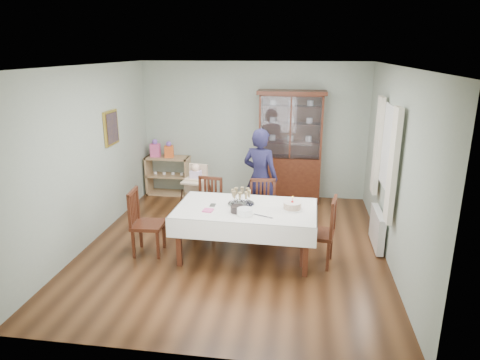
% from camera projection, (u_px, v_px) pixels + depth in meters
% --- Properties ---
extents(floor, '(5.00, 5.00, 0.00)m').
position_uv_depth(floor, '(234.00, 246.00, 6.61)').
color(floor, '#593319').
rests_on(floor, ground).
extents(room_shell, '(5.00, 5.00, 5.00)m').
position_uv_depth(room_shell, '(239.00, 131.00, 6.62)').
color(room_shell, '#9EAA99').
rests_on(room_shell, floor).
extents(dining_table, '(2.03, 1.20, 0.76)m').
position_uv_depth(dining_table, '(246.00, 232.00, 6.19)').
color(dining_table, '#4A2412').
rests_on(dining_table, floor).
extents(china_cabinet, '(1.30, 0.48, 2.18)m').
position_uv_depth(china_cabinet, '(290.00, 145.00, 8.32)').
color(china_cabinet, '#4A2412').
rests_on(china_cabinet, floor).
extents(sideboard, '(0.90, 0.38, 0.80)m').
position_uv_depth(sideboard, '(168.00, 175.00, 8.89)').
color(sideboard, tan).
rests_on(sideboard, floor).
extents(picture_frame, '(0.04, 0.48, 0.58)m').
position_uv_depth(picture_frame, '(111.00, 128.00, 7.19)').
color(picture_frame, gold).
rests_on(picture_frame, room_shell).
extents(window, '(0.04, 1.02, 1.22)m').
position_uv_depth(window, '(390.00, 149.00, 6.14)').
color(window, white).
rests_on(window, room_shell).
extents(curtain_left, '(0.07, 0.30, 1.55)m').
position_uv_depth(curtain_left, '(393.00, 166.00, 5.59)').
color(curtain_left, silver).
rests_on(curtain_left, room_shell).
extents(curtain_right, '(0.07, 0.30, 1.55)m').
position_uv_depth(curtain_right, '(378.00, 146.00, 6.76)').
color(curtain_right, silver).
rests_on(curtain_right, room_shell).
extents(radiator, '(0.10, 0.80, 0.55)m').
position_uv_depth(radiator, '(377.00, 229.00, 6.51)').
color(radiator, white).
rests_on(radiator, floor).
extents(chair_far_left, '(0.47, 0.47, 0.94)m').
position_uv_depth(chair_far_left, '(207.00, 219.00, 6.94)').
color(chair_far_left, '#4A2412').
rests_on(chair_far_left, floor).
extents(chair_far_right, '(0.47, 0.47, 0.95)m').
position_uv_depth(chair_far_right, '(262.00, 222.00, 6.80)').
color(chair_far_right, '#4A2412').
rests_on(chair_far_right, floor).
extents(chair_end_left, '(0.47, 0.47, 0.98)m').
position_uv_depth(chair_end_left, '(148.00, 235.00, 6.32)').
color(chair_end_left, '#4A2412').
rests_on(chair_end_left, floor).
extents(chair_end_right, '(0.51, 0.51, 0.98)m').
position_uv_depth(chair_end_right, '(318.00, 244.00, 6.01)').
color(chair_end_right, '#4A2412').
rests_on(chair_end_right, floor).
extents(woman, '(0.72, 0.59, 1.69)m').
position_uv_depth(woman, '(260.00, 178.00, 7.18)').
color(woman, black).
rests_on(woman, floor).
extents(high_chair, '(0.52, 0.52, 1.02)m').
position_uv_depth(high_chair, '(197.00, 198.00, 7.58)').
color(high_chair, black).
rests_on(high_chair, floor).
extents(champagne_tray, '(0.39, 0.39, 0.23)m').
position_uv_depth(champagne_tray, '(241.00, 200.00, 6.17)').
color(champagne_tray, silver).
rests_on(champagne_tray, dining_table).
extents(birthday_cake, '(0.29, 0.29, 0.20)m').
position_uv_depth(birthday_cake, '(292.00, 206.00, 5.99)').
color(birthday_cake, white).
rests_on(birthday_cake, dining_table).
extents(plate_stack_dark, '(0.20, 0.20, 0.09)m').
position_uv_depth(plate_stack_dark, '(237.00, 209.00, 5.90)').
color(plate_stack_dark, black).
rests_on(plate_stack_dark, dining_table).
extents(plate_stack_white, '(0.22, 0.22, 0.09)m').
position_uv_depth(plate_stack_white, '(245.00, 212.00, 5.79)').
color(plate_stack_white, white).
rests_on(plate_stack_white, dining_table).
extents(napkin_stack, '(0.15, 0.15, 0.02)m').
position_uv_depth(napkin_stack, '(208.00, 210.00, 5.95)').
color(napkin_stack, '#DC518E').
rests_on(napkin_stack, dining_table).
extents(cutlery, '(0.10, 0.14, 0.01)m').
position_uv_depth(cutlery, '(211.00, 205.00, 6.16)').
color(cutlery, silver).
rests_on(cutlery, dining_table).
extents(cake_knife, '(0.27, 0.14, 0.01)m').
position_uv_depth(cake_knife, '(263.00, 216.00, 5.75)').
color(cake_knife, silver).
rests_on(cake_knife, dining_table).
extents(gift_bag_pink, '(0.21, 0.14, 0.37)m').
position_uv_depth(gift_bag_pink, '(155.00, 149.00, 8.74)').
color(gift_bag_pink, '#DC518E').
rests_on(gift_bag_pink, sideboard).
extents(gift_bag_orange, '(0.20, 0.16, 0.33)m').
position_uv_depth(gift_bag_orange, '(169.00, 150.00, 8.71)').
color(gift_bag_orange, '#DD5A22').
rests_on(gift_bag_orange, sideboard).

